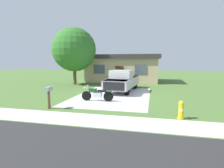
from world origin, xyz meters
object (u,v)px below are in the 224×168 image
at_px(motorcycle, 97,94).
at_px(shade_tree, 74,50).
at_px(pickup_truck, 123,80).
at_px(mailbox, 49,92).
at_px(neighbor_house, 123,68).
at_px(fire_hydrant, 181,110).

bearing_deg(motorcycle, shade_tree, 123.46).
bearing_deg(shade_tree, pickup_truck, -27.43).
xyz_separation_m(pickup_truck, mailbox, (-3.10, -7.10, 0.03)).
relative_size(pickup_truck, shade_tree, 0.89).
height_order(shade_tree, neighbor_house, shade_tree).
bearing_deg(shade_tree, fire_hydrant, -46.03).
relative_size(shade_tree, neighbor_house, 0.67).
relative_size(mailbox, shade_tree, 0.20).
bearing_deg(mailbox, neighbor_house, 82.92).
xyz_separation_m(pickup_truck, neighbor_house, (-1.27, 7.65, 0.84)).
distance_m(motorcycle, fire_hydrant, 5.74).
relative_size(fire_hydrant, shade_tree, 0.13).
height_order(fire_hydrant, shade_tree, shade_tree).
relative_size(fire_hydrant, neighbor_house, 0.09).
bearing_deg(neighbor_house, fire_hydrant, -70.61).
distance_m(pickup_truck, fire_hydrant, 8.37).
relative_size(motorcycle, neighbor_house, 0.23).
bearing_deg(mailbox, pickup_truck, 66.38).
relative_size(pickup_truck, fire_hydrant, 6.63).
xyz_separation_m(motorcycle, shade_tree, (-5.12, 7.75, 3.51)).
distance_m(mailbox, shade_tree, 11.14).
bearing_deg(neighbor_house, mailbox, -97.08).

